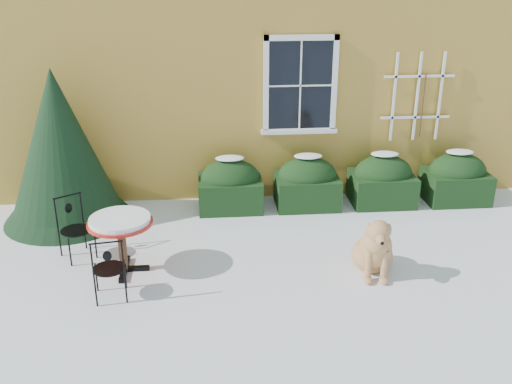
{
  "coord_description": "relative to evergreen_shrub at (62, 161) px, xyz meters",
  "views": [
    {
      "loc": [
        -0.63,
        -6.31,
        3.87
      ],
      "look_at": [
        0.0,
        1.0,
        0.9
      ],
      "focal_mm": 40.0,
      "sensor_mm": 36.0,
      "label": 1
    }
  ],
  "objects": [
    {
      "name": "patio_chair_near",
      "position": [
        1.04,
        -2.47,
        -0.55
      ],
      "size": [
        0.43,
        0.42,
        0.85
      ],
      "rotation": [
        0.0,
        0.0,
        3.29
      ],
      "color": "black",
      "rests_on": "ground"
    },
    {
      "name": "hedge_row",
      "position": [
        4.58,
        0.2,
        -0.58
      ],
      "size": [
        4.95,
        0.8,
        0.91
      ],
      "color": "black",
      "rests_on": "ground"
    },
    {
      "name": "ground",
      "position": [
        2.93,
        -2.35,
        -0.98
      ],
      "size": [
        80.0,
        80.0,
        0.0
      ],
      "primitive_type": "plane",
      "color": "white",
      "rests_on": "ground"
    },
    {
      "name": "evergreen_shrub",
      "position": [
        0.0,
        0.0,
        0.0
      ],
      "size": [
        2.01,
        2.01,
        2.43
      ],
      "rotation": [
        0.0,
        0.0,
        -0.27
      ],
      "color": "black",
      "rests_on": "ground"
    },
    {
      "name": "patio_chair_far",
      "position": [
        0.4,
        -1.32,
        -0.54
      ],
      "size": [
        0.54,
        0.54,
        0.88
      ],
      "rotation": [
        0.0,
        0.0,
        0.58
      ],
      "color": "black",
      "rests_on": "ground"
    },
    {
      "name": "bistro_table",
      "position": [
        1.11,
        -1.81,
        -0.32
      ],
      "size": [
        0.85,
        0.85,
        0.79
      ],
      "rotation": [
        0.0,
        0.0,
        -0.04
      ],
      "color": "black",
      "rests_on": "ground"
    },
    {
      "name": "dog",
      "position": [
        4.43,
        -2.15,
        -0.63
      ],
      "size": [
        0.63,
        0.96,
        0.88
      ],
      "rotation": [
        0.0,
        0.0,
        -0.12
      ],
      "color": "tan",
      "rests_on": "ground"
    }
  ]
}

